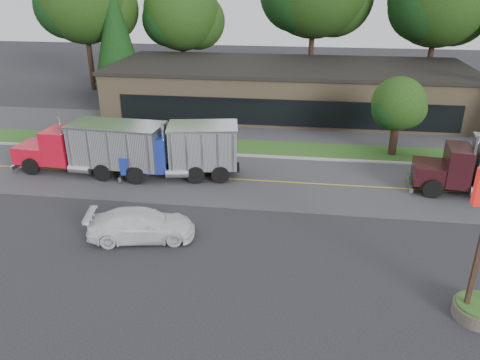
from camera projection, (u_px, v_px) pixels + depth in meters
The scene contains 15 objects.
ground at pixel (216, 259), 21.18m from camera, with size 140.00×140.00×0.00m, color #38383E.
road at pixel (242, 180), 29.34m from camera, with size 60.00×8.00×0.02m, color #56565B.
center_line at pixel (242, 180), 29.34m from camera, with size 60.00×0.12×0.01m, color gold.
curb at pixel (250, 156), 33.15m from camera, with size 60.00×0.30×0.12m, color #9E9E99.
grass_verge at pixel (253, 148), 34.79m from camera, with size 60.00×3.40×0.03m, color #29501B.
far_parking at pixel (260, 128), 39.32m from camera, with size 60.00×7.00×0.02m, color #56565B.
strip_mall at pixel (288, 89), 43.71m from camera, with size 32.00×12.00×4.00m, color #867152.
tree_far_a at pixel (85, 2), 49.13m from camera, with size 10.16×9.56×14.49m.
tree_far_b at pixel (183, 16), 50.24m from camera, with size 8.56×8.06×12.22m.
tree_far_d at pixel (441, 0), 45.33m from camera, with size 10.51×9.89×15.00m.
evergreen_left at pixel (115, 32), 47.83m from camera, with size 5.18×5.18×11.77m.
tree_verge at pixel (399, 106), 32.13m from camera, with size 3.90×3.67×5.56m.
dump_truck_red at pixel (98, 147), 29.66m from camera, with size 10.10×3.21×3.36m.
dump_truck_blue at pixel (187, 150), 29.19m from camera, with size 7.48×3.74×3.36m.
rally_car at pixel (141, 225), 22.55m from camera, with size 2.08×5.12×1.48m, color silver.
Camera 1 is at (3.59, -17.64, 11.77)m, focal length 35.00 mm.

